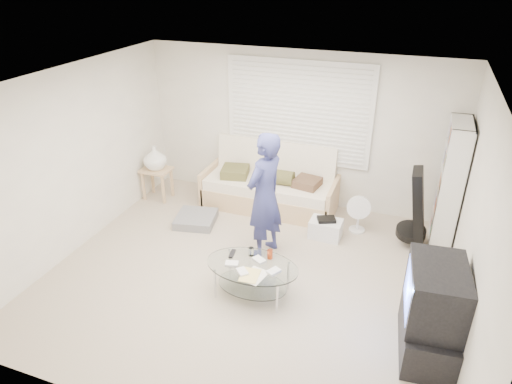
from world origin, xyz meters
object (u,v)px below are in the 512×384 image
at_px(bookshelf, 450,185).
at_px(tv_unit, 431,312).
at_px(coffee_table, 252,271).
at_px(futon_sofa, 270,187).

relative_size(bookshelf, tv_unit, 1.73).
bearing_deg(coffee_table, futon_sofa, 103.09).
bearing_deg(tv_unit, futon_sofa, 136.05).
distance_m(tv_unit, coffee_table, 2.03).
bearing_deg(futon_sofa, tv_unit, -43.95).
height_order(bookshelf, coffee_table, bookshelf).
distance_m(futon_sofa, bookshelf, 2.71).
height_order(tv_unit, coffee_table, tv_unit).
height_order(bookshelf, tv_unit, bookshelf).
xyz_separation_m(futon_sofa, coffee_table, (0.51, -2.20, -0.00)).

